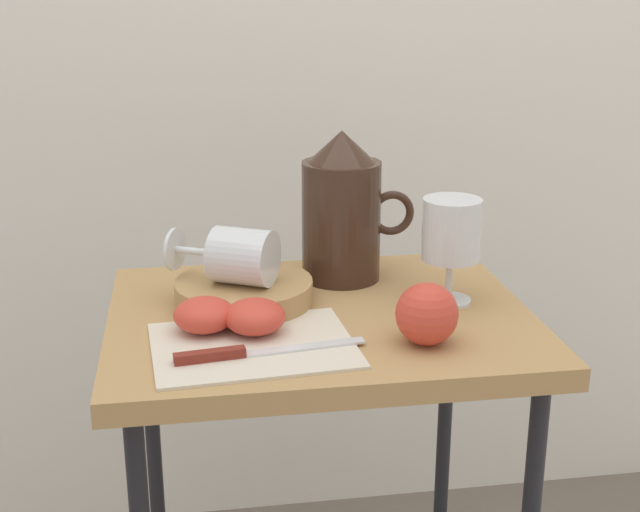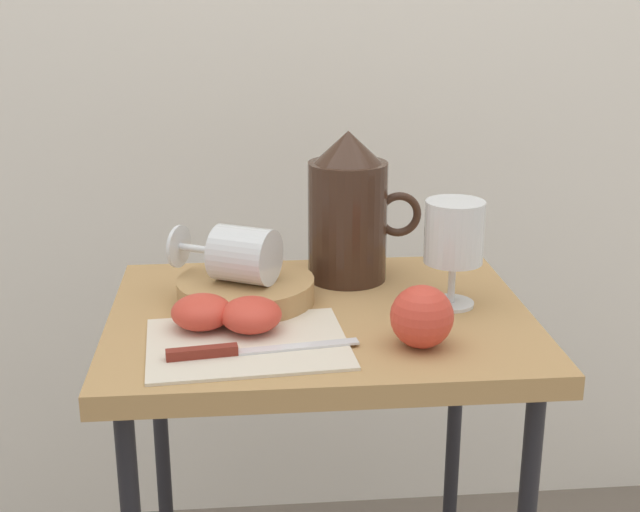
% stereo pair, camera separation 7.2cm
% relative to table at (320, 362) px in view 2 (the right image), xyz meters
% --- Properties ---
extents(table, '(0.57, 0.45, 0.71)m').
position_rel_table_xyz_m(table, '(0.00, 0.00, 0.00)').
color(table, '#AD8451').
rests_on(table, ground_plane).
extents(linen_napkin, '(0.26, 0.21, 0.00)m').
position_rel_table_xyz_m(linen_napkin, '(-0.10, -0.10, 0.08)').
color(linen_napkin, beige).
rests_on(linen_napkin, table).
extents(basket_tray, '(0.19, 0.19, 0.03)m').
position_rel_table_xyz_m(basket_tray, '(-0.10, 0.04, 0.09)').
color(basket_tray, '#AD8451').
rests_on(basket_tray, table).
extents(pitcher, '(0.17, 0.12, 0.22)m').
position_rel_table_xyz_m(pitcher, '(0.05, 0.13, 0.17)').
color(pitcher, '#382319').
rests_on(pitcher, table).
extents(wine_glass_upright, '(0.08, 0.08, 0.15)m').
position_rel_table_xyz_m(wine_glass_upright, '(0.18, 0.01, 0.17)').
color(wine_glass_upright, silver).
rests_on(wine_glass_upright, table).
extents(wine_glass_tipped_near, '(0.16, 0.13, 0.08)m').
position_rel_table_xyz_m(wine_glass_tipped_near, '(-0.10, 0.04, 0.15)').
color(wine_glass_tipped_near, silver).
rests_on(wine_glass_tipped_near, basket_tray).
extents(apple_half_left, '(0.08, 0.08, 0.04)m').
position_rel_table_xyz_m(apple_half_left, '(-0.16, -0.05, 0.10)').
color(apple_half_left, '#CC3D2D').
rests_on(apple_half_left, linen_napkin).
extents(apple_half_right, '(0.08, 0.08, 0.04)m').
position_rel_table_xyz_m(apple_half_right, '(-0.09, -0.07, 0.10)').
color(apple_half_right, '#CC3D2D').
rests_on(apple_half_right, linen_napkin).
extents(apple_whole, '(0.08, 0.08, 0.08)m').
position_rel_table_xyz_m(apple_whole, '(0.11, -0.12, 0.11)').
color(apple_whole, '#CC3D2D').
rests_on(apple_whole, table).
extents(knife, '(0.23, 0.05, 0.01)m').
position_rel_table_xyz_m(knife, '(-0.11, -0.13, 0.08)').
color(knife, silver).
rests_on(knife, linen_napkin).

